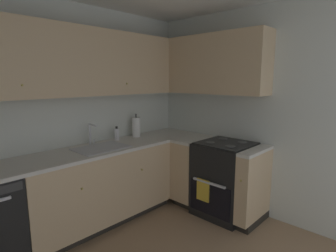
{
  "coord_description": "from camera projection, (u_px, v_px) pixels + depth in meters",
  "views": [
    {
      "loc": [
        -1.17,
        -1.28,
        1.66
      ],
      "look_at": [
        1.0,
        0.78,
        1.14
      ],
      "focal_mm": 28.99,
      "sensor_mm": 36.0,
      "label": 1
    }
  ],
  "objects": [
    {
      "name": "sink",
      "position": [
        101.0,
        152.0,
        3.05
      ],
      "size": [
        0.57,
        0.4,
        0.1
      ],
      "color": "#B7B7BC",
      "rests_on": "countertop_back"
    },
    {
      "name": "countertop_right",
      "position": [
        212.0,
        143.0,
        3.38
      ],
      "size": [
        0.6,
        1.09,
        0.03
      ],
      "color": "beige",
      "rests_on": "lower_cabinets_right"
    },
    {
      "name": "faucet",
      "position": [
        91.0,
        133.0,
        3.16
      ],
      "size": [
        0.07,
        0.16,
        0.26
      ],
      "color": "silver",
      "rests_on": "countertop_back"
    },
    {
      "name": "lower_cabinets_right",
      "position": [
        211.0,
        176.0,
        3.46
      ],
      "size": [
        0.62,
        1.09,
        0.86
      ],
      "color": "tan",
      "rests_on": "ground_plane"
    },
    {
      "name": "oven_range",
      "position": [
        225.0,
        178.0,
        3.34
      ],
      "size": [
        0.68,
        0.62,
        1.04
      ],
      "color": "black",
      "rests_on": "ground_plane"
    },
    {
      "name": "wall_back",
      "position": [
        44.0,
        118.0,
        2.89
      ],
      "size": [
        3.91,
        0.05,
        2.49
      ],
      "primitive_type": "cube",
      "color": "silver",
      "rests_on": "ground_plane"
    },
    {
      "name": "upper_cabinets_back",
      "position": [
        73.0,
        62.0,
        2.86
      ],
      "size": [
        2.62,
        0.34,
        0.73
      ],
      "color": "tan"
    },
    {
      "name": "lower_cabinets_back",
      "position": [
        99.0,
        187.0,
        3.12
      ],
      "size": [
        1.74,
        0.62,
        0.86
      ],
      "color": "tan",
      "rests_on": "ground_plane"
    },
    {
      "name": "wall_right",
      "position": [
        271.0,
        115.0,
        3.15
      ],
      "size": [
        0.05,
        3.36,
        2.49
      ],
      "primitive_type": "cube",
      "color": "silver",
      "rests_on": "ground_plane"
    },
    {
      "name": "paper_towel_roll",
      "position": [
        136.0,
        127.0,
        3.63
      ],
      "size": [
        0.11,
        0.11,
        0.32
      ],
      "color": "white",
      "rests_on": "countertop_back"
    },
    {
      "name": "upper_cabinets_right",
      "position": [
        206.0,
        65.0,
        3.47
      ],
      "size": [
        0.32,
        1.64,
        0.73
      ],
      "color": "tan"
    },
    {
      "name": "countertop_back",
      "position": [
        98.0,
        150.0,
        3.05
      ],
      "size": [
        2.94,
        0.6,
        0.03
      ],
      "primitive_type": "cube",
      "color": "beige",
      "rests_on": "lower_cabinets_back"
    },
    {
      "name": "soap_bottle",
      "position": [
        117.0,
        134.0,
        3.43
      ],
      "size": [
        0.06,
        0.06,
        0.18
      ],
      "color": "silver",
      "rests_on": "countertop_back"
    }
  ]
}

